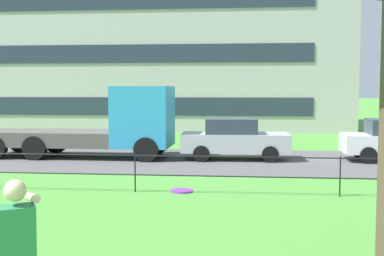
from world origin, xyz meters
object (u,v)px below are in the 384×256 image
flatbed_truck_right (106,126)px  apartment_building_background (110,34)px  frisbee (182,191)px  car_silver_far_right (234,139)px

flatbed_truck_right → apartment_building_background: bearing=104.3°
frisbee → apartment_building_background: apartment_building_background is taller
frisbee → car_silver_far_right: bearing=88.4°
flatbed_truck_right → apartment_building_background: 18.07m
flatbed_truck_right → car_silver_far_right: size_ratio=1.80×
frisbee → car_silver_far_right: size_ratio=0.09×
car_silver_far_right → flatbed_truck_right: bearing=179.5°
flatbed_truck_right → car_silver_far_right: bearing=-0.5°
car_silver_far_right → frisbee: bearing=-91.6°
frisbee → flatbed_truck_right: bearing=109.1°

